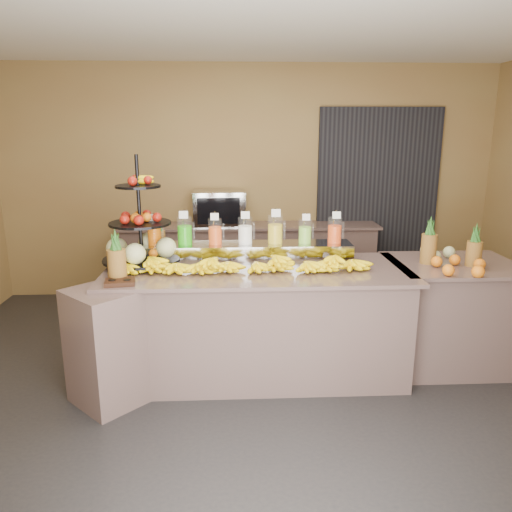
{
  "coord_description": "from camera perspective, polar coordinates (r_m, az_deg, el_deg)",
  "views": [
    {
      "loc": [
        -0.2,
        -3.64,
        2.05
      ],
      "look_at": [
        -0.01,
        0.3,
        1.04
      ],
      "focal_mm": 35.0,
      "sensor_mm": 36.0,
      "label": 1
    }
  ],
  "objects": [
    {
      "name": "juice_pitcher_lemon",
      "position": [
        4.33,
        2.21,
        2.86
      ],
      "size": [
        0.13,
        0.14,
        0.32
      ],
      "color": "silver",
      "rests_on": "pitcher_tray"
    },
    {
      "name": "juice_pitcher_orange_c",
      "position": [
        4.4,
        8.97,
        2.78
      ],
      "size": [
        0.12,
        0.13,
        0.29
      ],
      "color": "silver",
      "rests_on": "pitcher_tray"
    },
    {
      "name": "ground",
      "position": [
        4.19,
        0.39,
        -14.97
      ],
      "size": [
        6.0,
        6.0,
        0.0
      ],
      "primitive_type": "plane",
      "color": "black",
      "rests_on": "ground"
    },
    {
      "name": "pineapple_left_a",
      "position": [
        3.92,
        -15.63,
        -0.57
      ],
      "size": [
        0.14,
        0.14,
        0.4
      ],
      "rotation": [
        0.0,
        0.0,
        -0.05
      ],
      "color": "brown",
      "rests_on": "buffet_counter"
    },
    {
      "name": "juice_pitcher_lime",
      "position": [
        4.36,
        5.62,
        2.69
      ],
      "size": [
        0.11,
        0.12,
        0.28
      ],
      "color": "silver",
      "rests_on": "pitcher_tray"
    },
    {
      "name": "buffet_counter",
      "position": [
        4.21,
        -1.38,
        -7.73
      ],
      "size": [
        2.75,
        1.25,
        0.93
      ],
      "color": "gray",
      "rests_on": "ground"
    },
    {
      "name": "juice_pitcher_green",
      "position": [
        4.33,
        -8.14,
        2.69
      ],
      "size": [
        0.13,
        0.13,
        0.31
      ],
      "color": "silver",
      "rests_on": "pitcher_tray"
    },
    {
      "name": "juice_pitcher_orange_b",
      "position": [
        4.31,
        -4.7,
        2.65
      ],
      "size": [
        0.12,
        0.12,
        0.29
      ],
      "color": "silver",
      "rests_on": "pitcher_tray"
    },
    {
      "name": "banana_heap",
      "position": [
        4.03,
        -1.64,
        -0.79
      ],
      "size": [
        2.08,
        0.19,
        0.17
      ],
      "color": "yellow",
      "rests_on": "buffet_counter"
    },
    {
      "name": "condiment_caddy",
      "position": [
        3.83,
        -15.3,
        -2.9
      ],
      "size": [
        0.24,
        0.19,
        0.03
      ],
      "primitive_type": "cube",
      "rotation": [
        0.0,
        0.0,
        0.16
      ],
      "color": "black",
      "rests_on": "buffet_counter"
    },
    {
      "name": "pineapple_left_b",
      "position": [
        4.61,
        -11.05,
        1.83
      ],
      "size": [
        0.12,
        0.12,
        0.38
      ],
      "rotation": [
        0.0,
        0.0,
        -0.29
      ],
      "color": "brown",
      "rests_on": "buffet_counter"
    },
    {
      "name": "fruit_stand",
      "position": [
        4.27,
        -12.42,
        2.03
      ],
      "size": [
        0.7,
        0.7,
        0.92
      ],
      "rotation": [
        0.0,
        0.0,
        -0.06
      ],
      "color": "black",
      "rests_on": "buffet_counter"
    },
    {
      "name": "room_envelope",
      "position": [
        4.45,
        2.32,
        12.12
      ],
      "size": [
        6.04,
        5.02,
        2.82
      ],
      "color": "olive",
      "rests_on": "ground"
    },
    {
      "name": "oven_warmer",
      "position": [
        5.97,
        -4.24,
        5.5
      ],
      "size": [
        0.63,
        0.46,
        0.41
      ],
      "primitive_type": "cube",
      "rotation": [
        0.0,
        0.0,
        0.05
      ],
      "color": "gray",
      "rests_on": "back_ledge"
    },
    {
      "name": "right_counter",
      "position": [
        4.74,
        21.22,
        -6.15
      ],
      "size": [
        1.08,
        0.88,
        0.93
      ],
      "color": "gray",
      "rests_on": "ground"
    },
    {
      "name": "right_fruit_pile",
      "position": [
        4.42,
        21.64,
        -0.27
      ],
      "size": [
        0.48,
        0.46,
        0.25
      ],
      "color": "brown",
      "rests_on": "right_counter"
    },
    {
      "name": "back_ledge",
      "position": [
        6.11,
        -0.76,
        -0.65
      ],
      "size": [
        3.1,
        0.55,
        0.93
      ],
      "color": "gray",
      "rests_on": "ground"
    },
    {
      "name": "juice_pitcher_milk",
      "position": [
        4.31,
        -1.24,
        2.75
      ],
      "size": [
        0.12,
        0.13,
        0.3
      ],
      "color": "silver",
      "rests_on": "pitcher_tray"
    },
    {
      "name": "juice_pitcher_orange_a",
      "position": [
        4.36,
        -11.54,
        2.52
      ],
      "size": [
        0.12,
        0.12,
        0.28
      ],
      "color": "silver",
      "rests_on": "pitcher_tray"
    },
    {
      "name": "pitcher_tray",
      "position": [
        4.35,
        -1.23,
        0.47
      ],
      "size": [
        1.85,
        0.3,
        0.15
      ],
      "primitive_type": "cube",
      "color": "gray",
      "rests_on": "buffet_counter"
    }
  ]
}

